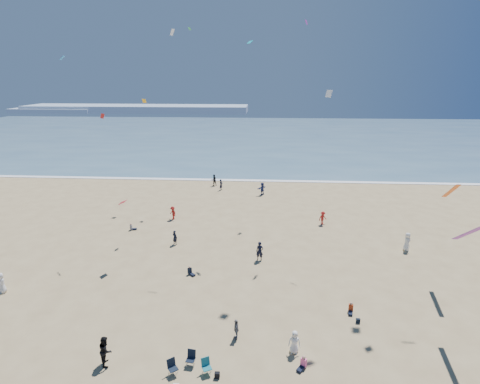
{
  "coord_description": "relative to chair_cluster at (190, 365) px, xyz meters",
  "views": [
    {
      "loc": [
        3.59,
        -16.57,
        17.11
      ],
      "look_at": [
        2.0,
        8.0,
        9.46
      ],
      "focal_mm": 28.0,
      "sensor_mm": 36.0,
      "label": 1
    }
  ],
  "objects": [
    {
      "name": "surf_line",
      "position": [
        0.6,
        43.41,
        -0.46
      ],
      "size": [
        220.0,
        1.2,
        0.08
      ],
      "primitive_type": "cube",
      "color": "white",
      "rests_on": "ground"
    },
    {
      "name": "kites_aloft",
      "position": [
        10.07,
        10.48,
        14.37
      ],
      "size": [
        37.19,
        42.07,
        29.56
      ],
      "color": "blue",
      "rests_on": "ground"
    },
    {
      "name": "seated_group",
      "position": [
        1.69,
        6.27,
        -0.08
      ],
      "size": [
        22.85,
        30.79,
        0.84
      ],
      "color": "silver",
      "rests_on": "ground"
    },
    {
      "name": "chair_cluster",
      "position": [
        0.0,
        0.0,
        0.0
      ],
      "size": [
        2.83,
        1.56,
        1.0
      ],
      "color": "black",
      "rests_on": "ground"
    },
    {
      "name": "ocean",
      "position": [
        0.6,
        93.41,
        -0.47
      ],
      "size": [
        220.0,
        100.0,
        0.06
      ],
      "primitive_type": "cube",
      "color": "#476B84",
      "rests_on": "ground"
    },
    {
      "name": "navy_bag",
      "position": [
        11.24,
        5.41,
        -0.33
      ],
      "size": [
        0.28,
        0.18,
        0.34
      ],
      "primitive_type": "cube",
      "color": "black",
      "rests_on": "ground"
    },
    {
      "name": "headland_far",
      "position": [
        -59.4,
        168.41,
        1.1
      ],
      "size": [
        110.0,
        20.0,
        3.2
      ],
      "primitive_type": "cube",
      "color": "#7A8EA8",
      "rests_on": "ground"
    },
    {
      "name": "headland_near",
      "position": [
        -99.4,
        163.41,
        0.5
      ],
      "size": [
        40.0,
        14.0,
        2.0
      ],
      "primitive_type": "cube",
      "color": "#7A8EA8",
      "rests_on": "ground"
    },
    {
      "name": "black_backpack",
      "position": [
        1.68,
        -0.39,
        -0.31
      ],
      "size": [
        0.3,
        0.22,
        0.38
      ],
      "primitive_type": "cube",
      "color": "black",
      "rests_on": "ground"
    },
    {
      "name": "standing_flyers",
      "position": [
        4.46,
        16.42,
        0.4
      ],
      "size": [
        38.16,
        51.86,
        1.94
      ],
      "color": "black",
      "rests_on": "ground"
    }
  ]
}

